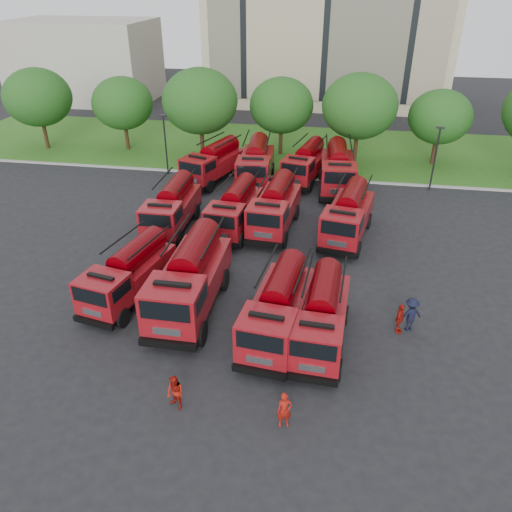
{
  "coord_description": "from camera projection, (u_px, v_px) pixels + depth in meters",
  "views": [
    {
      "loc": [
        4.39,
        -22.3,
        15.32
      ],
      "look_at": [
        0.47,
        1.08,
        1.8
      ],
      "focal_mm": 35.0,
      "sensor_mm": 36.0,
      "label": 1
    }
  ],
  "objects": [
    {
      "name": "lawn",
      "position": [
        293.0,
        149.0,
        49.57
      ],
      "size": [
        70.0,
        16.0,
        0.12
      ],
      "primitive_type": "cube",
      "color": "#245516",
      "rests_on": "ground"
    },
    {
      "name": "tree_0",
      "position": [
        38.0,
        97.0,
        47.13
      ],
      "size": [
        6.3,
        6.3,
        7.7
      ],
      "color": "#382314",
      "rests_on": "ground"
    },
    {
      "name": "firefighter_2",
      "position": [
        397.0,
        332.0,
        24.41
      ],
      "size": [
        0.76,
        1.04,
        1.6
      ],
      "primitive_type": "imported",
      "rotation": [
        0.0,
        0.0,
        1.31
      ],
      "color": "maroon",
      "rests_on": "ground"
    },
    {
      "name": "fire_truck_7",
      "position": [
        348.0,
        215.0,
        32.41
      ],
      "size": [
        3.62,
        7.33,
        3.2
      ],
      "rotation": [
        0.0,
        0.0,
        -0.18
      ],
      "color": "black",
      "rests_on": "ground"
    },
    {
      "name": "fire_truck_5",
      "position": [
        235.0,
        209.0,
        33.38
      ],
      "size": [
        2.94,
        6.88,
        3.05
      ],
      "rotation": [
        0.0,
        0.0,
        -0.09
      ],
      "color": "black",
      "rests_on": "ground"
    },
    {
      "name": "side_building",
      "position": [
        85.0,
        61.0,
        66.85
      ],
      "size": [
        18.0,
        12.0,
        10.0
      ],
      "primitive_type": "cube",
      "color": "#A49D92",
      "rests_on": "ground"
    },
    {
      "name": "tree_5",
      "position": [
        440.0,
        117.0,
        43.43
      ],
      "size": [
        5.46,
        5.46,
        6.68
      ],
      "color": "#382314",
      "rests_on": "ground"
    },
    {
      "name": "tree_1",
      "position": [
        123.0,
        103.0,
        47.07
      ],
      "size": [
        5.71,
        5.71,
        6.98
      ],
      "color": "#382314",
      "rests_on": "ground"
    },
    {
      "name": "fire_truck_8",
      "position": [
        214.0,
        162.0,
        41.39
      ],
      "size": [
        4.4,
        7.26,
        3.13
      ],
      "rotation": [
        0.0,
        0.0,
        -0.32
      ],
      "color": "black",
      "rests_on": "ground"
    },
    {
      "name": "ground",
      "position": [
        244.0,
        293.0,
        27.32
      ],
      "size": [
        140.0,
        140.0,
        0.0
      ],
      "primitive_type": "plane",
      "color": "black",
      "rests_on": "ground"
    },
    {
      "name": "firefighter_4",
      "position": [
        207.0,
        289.0,
        27.72
      ],
      "size": [
        1.15,
        1.05,
        1.96
      ],
      "primitive_type": "imported",
      "rotation": [
        0.0,
        0.0,
        2.57
      ],
      "color": "black",
      "rests_on": "ground"
    },
    {
      "name": "firefighter_3",
      "position": [
        408.0,
        329.0,
        24.58
      ],
      "size": [
        1.31,
        1.0,
        1.81
      ],
      "primitive_type": "imported",
      "rotation": [
        0.0,
        0.0,
        3.54
      ],
      "color": "black",
      "rests_on": "ground"
    },
    {
      "name": "firefighter_1",
      "position": [
        177.0,
        407.0,
        20.17
      ],
      "size": [
        0.88,
        0.76,
        1.6
      ],
      "primitive_type": "imported",
      "rotation": [
        0.0,
        0.0,
        -0.54
      ],
      "color": "maroon",
      "rests_on": "ground"
    },
    {
      "name": "curb",
      "position": [
        283.0,
        177.0,
        42.62
      ],
      "size": [
        70.0,
        0.3,
        0.14
      ],
      "primitive_type": "cube",
      "color": "gray",
      "rests_on": "ground"
    },
    {
      "name": "fire_truck_0",
      "position": [
        129.0,
        274.0,
        26.29
      ],
      "size": [
        3.5,
        6.81,
        2.96
      ],
      "rotation": [
        0.0,
        0.0,
        -0.2
      ],
      "color": "black",
      "rests_on": "ground"
    },
    {
      "name": "tree_4",
      "position": [
        360.0,
        106.0,
        43.15
      ],
      "size": [
        6.55,
        6.55,
        8.01
      ],
      "color": "#382314",
      "rests_on": "ground"
    },
    {
      "name": "fire_truck_9",
      "position": [
        256.0,
        163.0,
        40.8
      ],
      "size": [
        3.16,
        7.62,
        3.39
      ],
      "rotation": [
        0.0,
        0.0,
        0.07
      ],
      "color": "black",
      "rests_on": "ground"
    },
    {
      "name": "fire_truck_2",
      "position": [
        279.0,
        308.0,
        23.48
      ],
      "size": [
        3.12,
        7.08,
        3.12
      ],
      "rotation": [
        0.0,
        0.0,
        -0.11
      ],
      "color": "black",
      "rests_on": "ground"
    },
    {
      "name": "fire_truck_11",
      "position": [
        337.0,
        169.0,
        39.61
      ],
      "size": [
        3.08,
        7.64,
        3.42
      ],
      "rotation": [
        0.0,
        0.0,
        0.05
      ],
      "color": "black",
      "rests_on": "ground"
    },
    {
      "name": "tree_2",
      "position": [
        200.0,
        101.0,
        44.24
      ],
      "size": [
        6.72,
        6.72,
        8.22
      ],
      "color": "#382314",
      "rests_on": "ground"
    },
    {
      "name": "firefighter_0",
      "position": [
        284.0,
        425.0,
        19.39
      ],
      "size": [
        0.68,
        0.58,
        1.59
      ],
      "primitive_type": "imported",
      "rotation": [
        0.0,
        0.0,
        0.31
      ],
      "color": "maroon",
      "rests_on": "ground"
    },
    {
      "name": "fire_truck_6",
      "position": [
        275.0,
        207.0,
        33.47
      ],
      "size": [
        3.03,
        7.22,
        3.21
      ],
      "rotation": [
        0.0,
        0.0,
        -0.08
      ],
      "color": "black",
      "rests_on": "ground"
    },
    {
      "name": "lamp_post_1",
      "position": [
        436.0,
        155.0,
        38.9
      ],
      "size": [
        0.6,
        0.25,
        5.11
      ],
      "color": "black",
      "rests_on": "ground"
    },
    {
      "name": "fire_truck_3",
      "position": [
        321.0,
        316.0,
        23.06
      ],
      "size": [
        2.7,
        6.66,
        2.98
      ],
      "rotation": [
        0.0,
        0.0,
        -0.06
      ],
      "color": "black",
      "rests_on": "ground"
    },
    {
      "name": "fire_truck_1",
      "position": [
        190.0,
        278.0,
        25.33
      ],
      "size": [
        2.92,
        7.83,
        3.55
      ],
      "rotation": [
        0.0,
        0.0,
        -0.01
      ],
      "color": "black",
      "rests_on": "ground"
    },
    {
      "name": "tree_3",
      "position": [
        281.0,
        105.0,
        45.71
      ],
      "size": [
        5.88,
        5.88,
        7.19
      ],
      "color": "#382314",
      "rests_on": "ground"
    },
    {
      "name": "lamp_post_0",
      "position": [
        165.0,
        141.0,
        42.06
      ],
      "size": [
        0.6,
        0.25,
        5.11
      ],
      "color": "black",
      "rests_on": "ground"
    },
    {
      "name": "fire_truck_10",
      "position": [
        306.0,
        163.0,
        41.34
      ],
      "size": [
        3.7,
        7.06,
        3.06
      ],
      "rotation": [
        0.0,
        0.0,
        -0.22
      ],
      "color": "black",
      "rests_on": "ground"
    },
    {
      "name": "fire_truck_4",
      "position": [
        172.0,
        207.0,
        33.54
      ],
      "size": [
        2.58,
        6.89,
        3.13
      ],
      "rotation": [
        0.0,
        0.0,
        0.01
      ],
      "color": "black",
      "rests_on": "ground"
    },
    {
      "name": "firefighter_5",
      "position": [
        342.0,
        249.0,
        31.68
      ],
      "size": [
        1.68,
        1.34,
        1.67
      ],
      "primitive_type": "imported",
      "rotation": [
        0.0,
        0.0,
        2.63
      ],
      "color": "maroon",
      "rests_on": "ground"
    }
  ]
}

